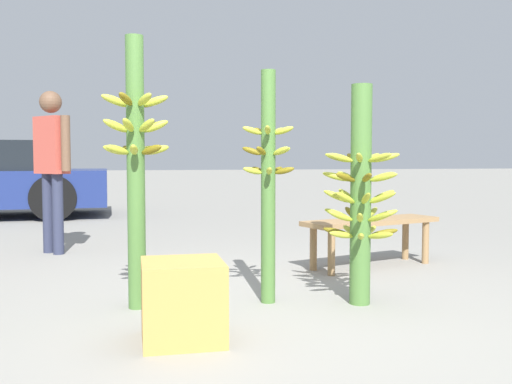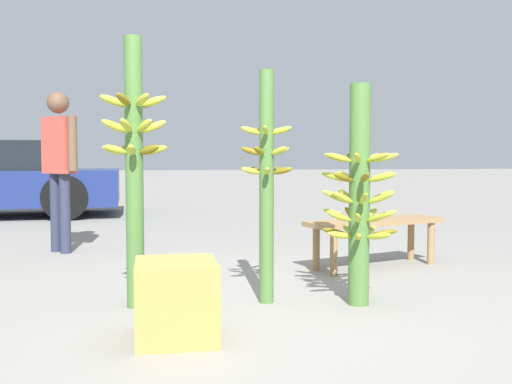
{
  "view_description": "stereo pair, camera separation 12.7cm",
  "coord_description": "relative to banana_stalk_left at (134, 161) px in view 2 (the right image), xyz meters",
  "views": [
    {
      "loc": [
        -0.79,
        -3.22,
        0.94
      ],
      "look_at": [
        0.06,
        0.68,
        0.7
      ],
      "focal_mm": 40.0,
      "sensor_mm": 36.0,
      "label": 1
    },
    {
      "loc": [
        -0.66,
        -3.25,
        0.94
      ],
      "look_at": [
        0.06,
        0.68,
        0.7
      ],
      "focal_mm": 40.0,
      "sensor_mm": 36.0,
      "label": 2
    }
  ],
  "objects": [
    {
      "name": "ground_plane",
      "position": [
        0.77,
        -0.38,
        -0.92
      ],
      "size": [
        80.0,
        80.0,
        0.0
      ],
      "primitive_type": "plane",
      "color": "gray"
    },
    {
      "name": "banana_stalk_left",
      "position": [
        0.0,
        0.0,
        0.0
      ],
      "size": [
        0.43,
        0.43,
        1.69
      ],
      "color": "#4C7A38",
      "rests_on": "ground_plane"
    },
    {
      "name": "banana_stalk_center",
      "position": [
        0.83,
        -0.04,
        -0.13
      ],
      "size": [
        0.35,
        0.35,
        1.5
      ],
      "color": "#4C7A38",
      "rests_on": "ground_plane"
    },
    {
      "name": "banana_stalk_right",
      "position": [
        1.4,
        -0.2,
        -0.22
      ],
      "size": [
        0.5,
        0.5,
        1.4
      ],
      "color": "#4C7A38",
      "rests_on": "ground_plane"
    },
    {
      "name": "vendor_person",
      "position": [
        -0.79,
        2.25,
        0.04
      ],
      "size": [
        0.43,
        0.47,
        1.59
      ],
      "rotation": [
        0.0,
        0.0,
        -0.85
      ],
      "color": "#2D334C",
      "rests_on": "ground_plane"
    },
    {
      "name": "market_bench",
      "position": [
        1.98,
        0.95,
        -0.58
      ],
      "size": [
        1.32,
        0.71,
        0.41
      ],
      "rotation": [
        0.0,
        0.0,
        0.31
      ],
      "color": "#99754C",
      "rests_on": "ground_plane"
    },
    {
      "name": "produce_crate",
      "position": [
        0.22,
        -0.7,
        -0.72
      ],
      "size": [
        0.41,
        0.41,
        0.41
      ],
      "color": "#C69347",
      "rests_on": "ground_plane"
    }
  ]
}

